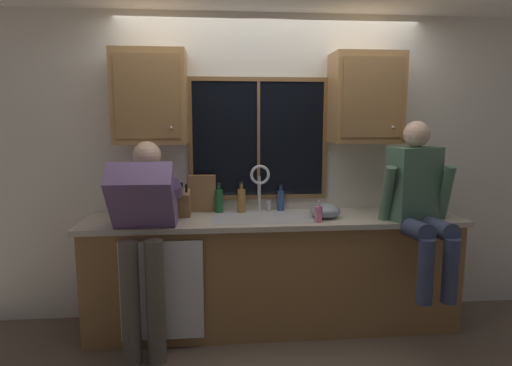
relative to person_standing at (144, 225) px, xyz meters
name	(u,v)px	position (x,y,z in m)	size (l,w,h in m)	color
back_wall	(269,168)	(0.97, 0.66, 0.32)	(5.32, 0.12, 2.55)	silver
window_glass	(258,139)	(0.87, 0.59, 0.57)	(1.10, 0.02, 0.95)	black
window_frame_top	(259,79)	(0.87, 0.58, 1.07)	(1.17, 0.02, 0.04)	brown
window_frame_bottom	(259,197)	(0.87, 0.58, 0.08)	(1.17, 0.02, 0.04)	brown
window_frame_left	(190,140)	(0.31, 0.58, 0.57)	(0.04, 0.02, 0.95)	brown
window_frame_right	(325,139)	(1.44, 0.58, 0.57)	(0.04, 0.02, 0.95)	brown
window_mullion_center	(259,139)	(0.87, 0.58, 0.57)	(0.02, 0.02, 0.95)	brown
lower_cabinet_run	(273,274)	(0.97, 0.31, -0.51)	(2.92, 0.58, 0.88)	olive
countertop	(274,220)	(0.97, 0.29, -0.05)	(2.98, 0.62, 0.04)	beige
dishwasher_front	(162,291)	(0.11, -0.01, -0.49)	(0.60, 0.02, 0.74)	white
upper_cabinet_left	(150,97)	(0.02, 0.43, 0.91)	(0.56, 0.36, 0.72)	#A87A47
upper_cabinet_right	(366,98)	(1.73, 0.43, 0.91)	(0.56, 0.36, 0.72)	#A87A47
sink	(262,229)	(0.87, 0.30, -0.13)	(0.80, 0.46, 0.21)	#B7B7BC
faucet	(261,182)	(0.88, 0.48, 0.22)	(0.18, 0.09, 0.40)	silver
person_standing	(144,225)	(0.00, 0.00, 0.00)	(0.53, 0.70, 1.53)	#595147
person_sitting_on_counter	(419,198)	(2.04, 0.03, 0.15)	(0.54, 0.65, 1.26)	#384260
knife_block	(183,204)	(0.25, 0.36, 0.08)	(0.12, 0.18, 0.32)	olive
cutting_board	(202,194)	(0.39, 0.51, 0.13)	(0.24, 0.02, 0.33)	#997047
mixing_bowl	(325,211)	(1.37, 0.24, 0.02)	(0.24, 0.24, 0.12)	#8C99A8
soap_dispenser	(318,214)	(1.28, 0.09, 0.03)	(0.06, 0.07, 0.17)	pink
bottle_green_glass	(281,200)	(1.06, 0.53, 0.06)	(0.06, 0.06, 0.22)	#334C8C
bottle_tall_clear	(241,200)	(0.72, 0.49, 0.08)	(0.07, 0.07, 0.26)	olive
bottle_amber_small	(219,200)	(0.54, 0.50, 0.07)	(0.07, 0.07, 0.25)	#1E592D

